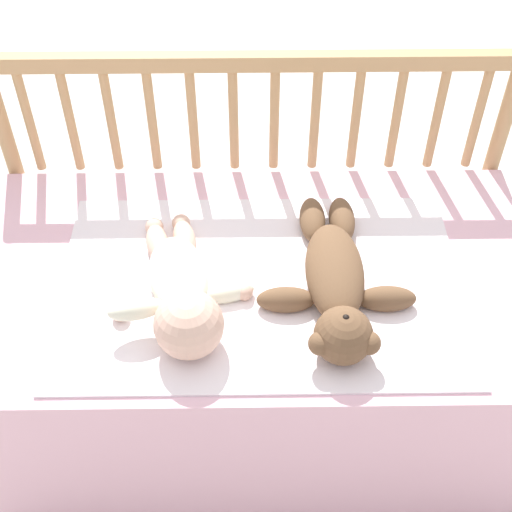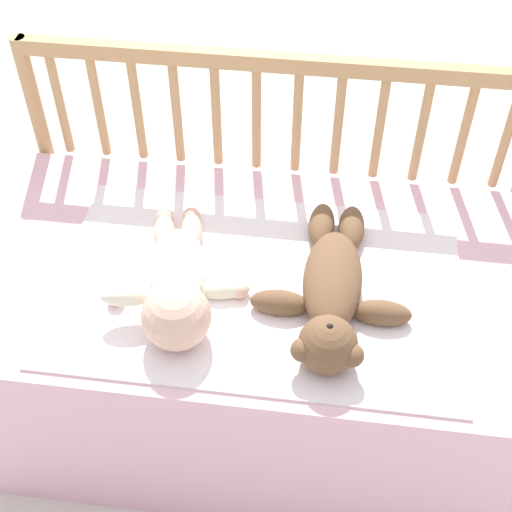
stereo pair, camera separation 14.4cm
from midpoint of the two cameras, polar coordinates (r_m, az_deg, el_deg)
ground_plane at (r=1.88m, az=-2.23°, el=-11.61°), size 12.00×12.00×0.00m
crib_mattress at (r=1.68m, az=-2.47°, el=-7.10°), size 1.20×0.66×0.49m
crib_rail at (r=1.70m, az=-2.61°, el=9.21°), size 1.20×0.04×0.80m
blanket at (r=1.46m, az=-2.45°, el=-2.52°), size 0.82×0.53×0.01m
teddy_bear at (r=1.41m, az=3.53°, el=-2.34°), size 0.32×0.46×0.11m
baby at (r=1.40m, az=-8.87°, el=-3.16°), size 0.28×0.40×0.13m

